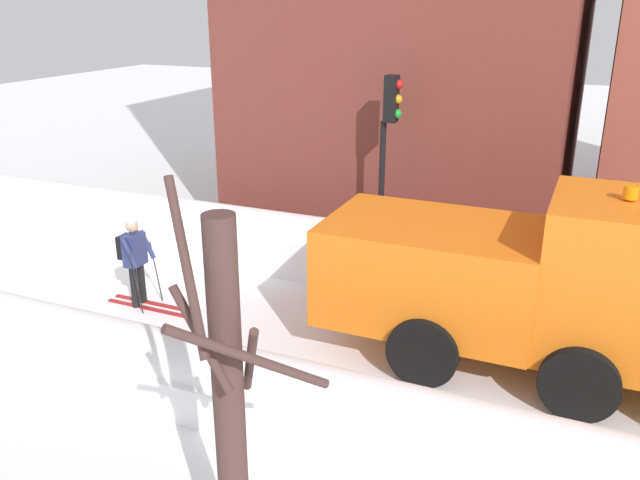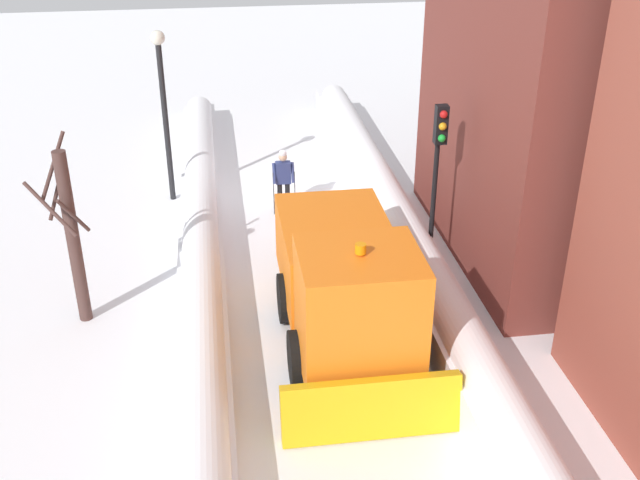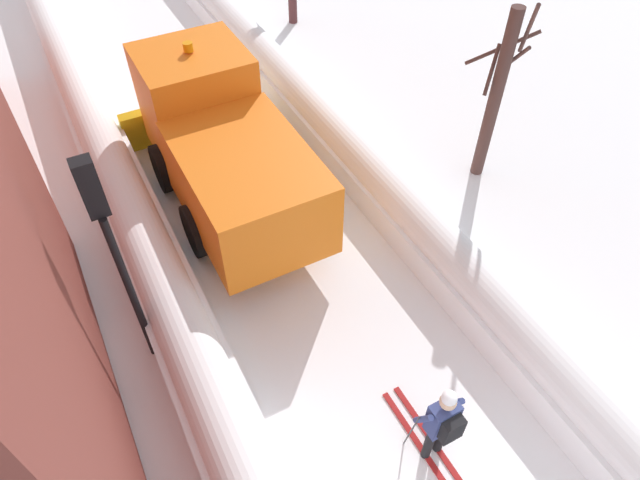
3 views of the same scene
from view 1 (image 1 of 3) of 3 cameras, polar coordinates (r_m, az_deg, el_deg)
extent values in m
cube|color=orange|center=(10.74, 9.73, -2.63)|extent=(2.30, 3.40, 1.60)
cube|color=orange|center=(10.40, 24.42, -2.95)|extent=(2.20, 2.00, 2.30)
cylinder|color=orange|center=(10.01, 25.47, 3.76)|extent=(0.20, 0.20, 0.18)
cylinder|color=black|center=(11.91, 22.18, -6.04)|extent=(0.25, 1.10, 1.10)
cylinder|color=black|center=(9.87, 21.61, -11.60)|extent=(0.25, 1.10, 1.10)
cylinder|color=black|center=(12.08, 11.76, -4.52)|extent=(0.25, 1.10, 1.10)
cylinder|color=black|center=(10.07, 8.94, -9.62)|extent=(0.25, 1.10, 1.10)
cylinder|color=black|center=(13.04, -15.28, -3.60)|extent=(0.14, 0.14, 0.82)
cylinder|color=black|center=(12.88, -15.88, -3.96)|extent=(0.14, 0.14, 0.82)
cube|color=navy|center=(12.69, -15.88, -0.81)|extent=(0.42, 0.26, 0.62)
cube|color=black|center=(12.81, -16.62, -0.54)|extent=(0.32, 0.16, 0.44)
sphere|color=tan|center=(12.54, -16.08, 1.20)|extent=(0.24, 0.24, 0.24)
sphere|color=silver|center=(12.50, -16.13, 1.63)|extent=(0.22, 0.22, 0.22)
cylinder|color=navy|center=(12.81, -14.82, -0.36)|extent=(0.09, 0.33, 0.56)
cylinder|color=navy|center=(12.43, -16.27, -1.14)|extent=(0.09, 0.33, 0.56)
cube|color=maroon|center=(13.05, -14.25, -5.38)|extent=(0.09, 1.80, 0.03)
cube|color=maroon|center=(12.90, -14.84, -5.76)|extent=(0.09, 1.80, 0.03)
cylinder|color=#262628|center=(12.97, -14.08, -2.70)|extent=(0.02, 0.19, 1.19)
cylinder|color=#262628|center=(12.54, -15.71, -3.67)|extent=(0.02, 0.19, 1.19)
cylinder|color=black|center=(13.53, 5.34, 3.43)|extent=(0.12, 0.12, 3.26)
cube|color=black|center=(13.04, 6.24, 12.13)|extent=(0.28, 0.24, 0.90)
sphere|color=red|center=(12.96, 6.85, 13.31)|extent=(0.18, 0.18, 0.18)
sphere|color=gold|center=(13.00, 6.79, 12.09)|extent=(0.18, 0.18, 0.18)
sphere|color=green|center=(13.04, 6.74, 10.87)|extent=(0.18, 0.18, 0.18)
cylinder|color=#4A322D|center=(6.10, -7.84, -15.63)|extent=(0.28, 0.28, 3.94)
cylinder|color=#4A322D|center=(5.28, -11.56, -2.25)|extent=(0.61, 0.67, 1.34)
cylinder|color=#4A322D|center=(5.48, -10.33, -8.48)|extent=(0.31, 0.70, 0.81)
cylinder|color=#4A322D|center=(5.77, -6.09, -10.42)|extent=(0.54, 0.43, 0.93)
cylinder|color=#4A322D|center=(5.25, -5.97, -10.24)|extent=(1.10, 0.91, 0.94)
camera|label=2|loc=(14.59, 87.99, 16.89)|focal=42.71mm
camera|label=3|loc=(16.15, -18.27, 30.09)|focal=31.53mm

